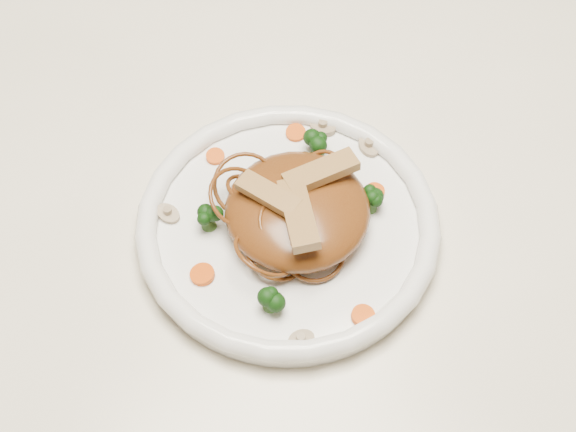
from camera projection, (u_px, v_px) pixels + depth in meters
name	position (u px, v px, depth m)	size (l,w,h in m)	color
table	(292.00, 235.00, 0.90)	(1.20, 0.80, 0.75)	white
plate	(288.00, 229.00, 0.77)	(0.28, 0.28, 0.02)	white
noodle_mound	(297.00, 210.00, 0.75)	(0.13, 0.13, 0.04)	brown
chicken_a	(321.00, 172.00, 0.74)	(0.07, 0.02, 0.01)	#A6804E
chicken_b	(269.00, 194.00, 0.73)	(0.06, 0.02, 0.01)	#A6804E
chicken_c	(299.00, 214.00, 0.71)	(0.07, 0.02, 0.01)	#A6804E
broccoli_0	(318.00, 143.00, 0.80)	(0.02, 0.02, 0.03)	#10330A
broccoli_1	(208.00, 217.00, 0.75)	(0.03, 0.03, 0.03)	#10330A
broccoli_2	(270.00, 299.00, 0.71)	(0.02, 0.02, 0.03)	#10330A
broccoli_3	(371.00, 199.00, 0.76)	(0.03, 0.03, 0.03)	#10330A
carrot_0	(296.00, 133.00, 0.82)	(0.02, 0.02, 0.01)	#DD5508
carrot_1	(202.00, 274.00, 0.73)	(0.02, 0.02, 0.01)	#DD5508
carrot_2	(375.00, 192.00, 0.78)	(0.02, 0.02, 0.01)	#DD5508
carrot_3	(215.00, 156.00, 0.81)	(0.02, 0.02, 0.01)	#DD5508
carrot_4	(363.00, 316.00, 0.71)	(0.02, 0.02, 0.01)	#DD5508
mushroom_0	(301.00, 340.00, 0.70)	(0.02, 0.02, 0.01)	tan
mushroom_1	(369.00, 146.00, 0.81)	(0.03, 0.03, 0.01)	tan
mushroom_2	(168.00, 214.00, 0.77)	(0.02, 0.02, 0.01)	tan
mushroom_3	(323.00, 127.00, 0.83)	(0.03, 0.03, 0.01)	tan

